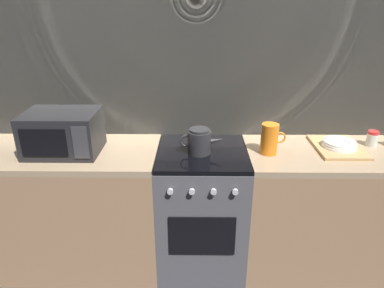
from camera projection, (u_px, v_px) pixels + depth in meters
The scene contains 10 objects.
ground_plane at pixel (201, 259), 2.65m from camera, with size 8.00×8.00×0.00m, color #2D2D33.
back_wall at pixel (202, 94), 2.48m from camera, with size 3.60×0.05×2.40m.
counter_left at pixel (75, 208), 2.48m from camera, with size 1.20×0.60×0.90m.
stove_unit at pixel (201, 209), 2.47m from camera, with size 0.60×0.63×0.90m.
counter_right at pixel (329, 210), 2.46m from camera, with size 1.20×0.60×0.90m.
microwave at pixel (63, 132), 2.24m from camera, with size 0.46×0.35×0.27m.
kettle at pixel (199, 141), 2.24m from camera, with size 0.28×0.15×0.17m.
pitcher at pixel (270, 139), 2.23m from camera, with size 0.16×0.11×0.20m.
dish_pile at pixel (338, 146), 2.32m from camera, with size 0.30×0.40×0.07m.
spice_jar at pixel (372, 139), 2.36m from camera, with size 0.08×0.08×0.10m.
Camera 1 is at (-0.04, -2.10, 1.84)m, focal length 32.63 mm.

